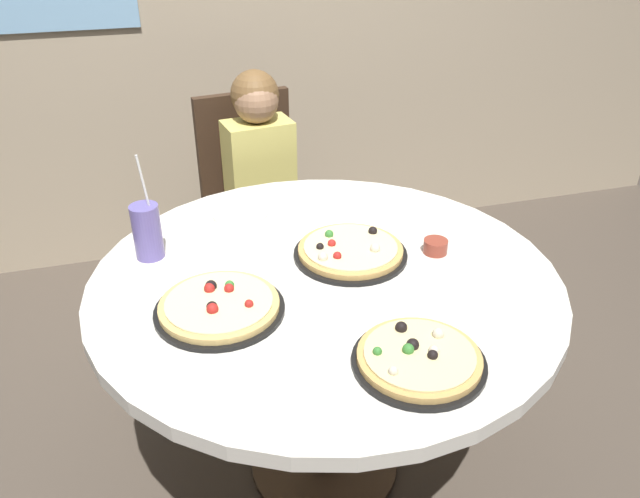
% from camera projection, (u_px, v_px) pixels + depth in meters
% --- Properties ---
extents(ground_plane, '(8.00, 8.00, 0.00)m').
position_uv_depth(ground_plane, '(324.00, 464.00, 2.07)').
color(ground_plane, '#4C4238').
extents(dining_table, '(1.28, 1.28, 0.75)m').
position_uv_depth(dining_table, '(325.00, 301.00, 1.74)').
color(dining_table, silver).
rests_on(dining_table, ground_plane).
extents(chair_wooden, '(0.45, 0.45, 0.95)m').
position_uv_depth(chair_wooden, '(254.00, 196.00, 2.64)').
color(chair_wooden, '#382619').
rests_on(chair_wooden, ground_plane).
extents(diner_child, '(0.30, 0.43, 1.08)m').
position_uv_depth(diner_child, '(268.00, 224.00, 2.52)').
color(diner_child, '#3F4766').
rests_on(diner_child, ground_plane).
extents(pizza_veggie, '(0.32, 0.32, 0.05)m').
position_uv_depth(pizza_veggie, '(350.00, 251.00, 1.77)').
color(pizza_veggie, black).
rests_on(pizza_veggie, dining_table).
extents(pizza_cheese, '(0.30, 0.30, 0.05)m').
position_uv_depth(pizza_cheese, '(419.00, 358.00, 1.36)').
color(pizza_cheese, black).
rests_on(pizza_cheese, dining_table).
extents(pizza_pepperoni, '(0.32, 0.32, 0.05)m').
position_uv_depth(pizza_pepperoni, '(219.00, 306.00, 1.53)').
color(pizza_pepperoni, black).
rests_on(pizza_pepperoni, dining_table).
extents(soda_cup, '(0.08, 0.08, 0.31)m').
position_uv_depth(soda_cup, '(147.00, 231.00, 1.74)').
color(soda_cup, '#6659A5').
rests_on(soda_cup, dining_table).
extents(sauce_bowl, '(0.07, 0.07, 0.04)m').
position_uv_depth(sauce_bowl, '(435.00, 246.00, 1.79)').
color(sauce_bowl, brown).
rests_on(sauce_bowl, dining_table).
extents(plate_small, '(0.18, 0.18, 0.01)m').
position_uv_depth(plate_small, '(240.00, 213.00, 2.00)').
color(plate_small, white).
rests_on(plate_small, dining_table).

